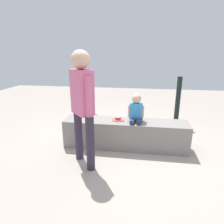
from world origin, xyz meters
name	(u,v)px	position (x,y,z in m)	size (l,w,h in m)	color
ground_plane	(125,146)	(0.00, 0.00, 0.00)	(12.00, 12.00, 0.00)	#A6998E
concrete_ledge	(125,134)	(0.00, 0.00, 0.25)	(2.18, 0.46, 0.50)	gray
child_seated	(136,109)	(0.18, 0.01, 0.71)	(0.28, 0.33, 0.48)	#232C4B
adult_standing	(82,99)	(-0.56, -0.66, 1.02)	(0.39, 0.40, 1.69)	#302538
cake_plate	(118,119)	(-0.13, 0.02, 0.52)	(0.22, 0.22, 0.07)	#E0594C
gift_bag	(136,122)	(0.16, 0.90, 0.15)	(0.25, 0.09, 0.34)	#59C6B2
railing_post	(177,107)	(1.10, 1.34, 0.43)	(0.36, 0.36, 1.13)	black
water_bottle_near_gift	(104,130)	(-0.49, 0.51, 0.08)	(0.07, 0.07, 0.18)	silver
water_bottle_far_side	(149,127)	(0.46, 0.83, 0.09)	(0.06, 0.06, 0.20)	silver
party_cup_red	(105,129)	(-0.50, 0.67, 0.05)	(0.08, 0.08, 0.10)	red
cake_box_white	(160,126)	(0.69, 0.99, 0.06)	(0.34, 0.32, 0.12)	white
handbag_black_leather	(94,122)	(-0.79, 0.87, 0.12)	(0.26, 0.11, 0.32)	black
handbag_brown_canvas	(138,131)	(0.22, 0.45, 0.13)	(0.31, 0.13, 0.36)	brown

